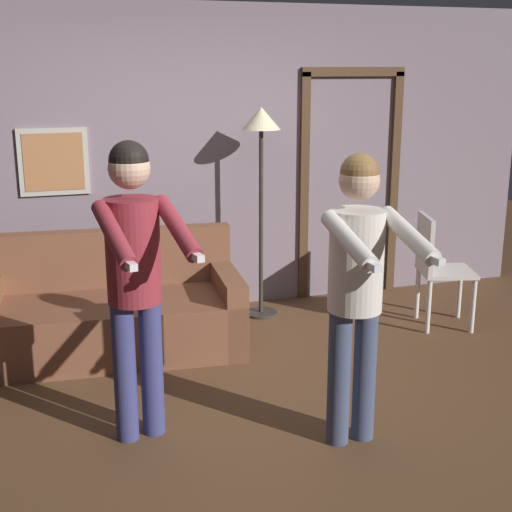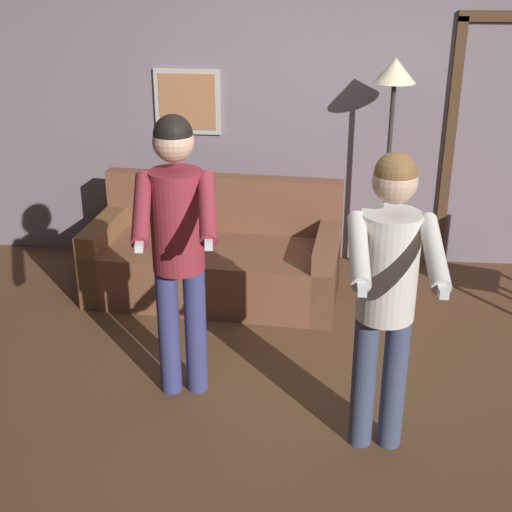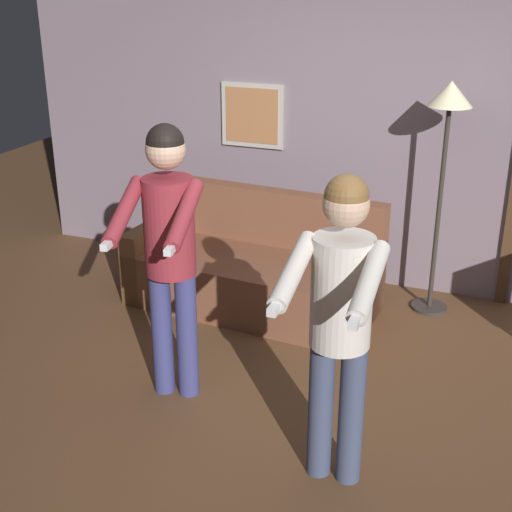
{
  "view_description": "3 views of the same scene",
  "coord_description": "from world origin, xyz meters",
  "px_view_note": "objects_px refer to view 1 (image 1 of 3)",
  "views": [
    {
      "loc": [
        -1.31,
        -3.93,
        2.09
      ],
      "look_at": [
        -0.21,
        -0.47,
        1.12
      ],
      "focal_mm": 50.0,
      "sensor_mm": 36.0,
      "label": 1
    },
    {
      "loc": [
        -0.02,
        -3.82,
        2.53
      ],
      "look_at": [
        -0.35,
        -0.37,
        1.02
      ],
      "focal_mm": 50.0,
      "sensor_mm": 36.0,
      "label": 2
    },
    {
      "loc": [
        1.07,
        -3.57,
        2.52
      ],
      "look_at": [
        -0.24,
        -0.21,
        1.04
      ],
      "focal_mm": 50.0,
      "sensor_mm": 36.0,
      "label": 3
    }
  ],
  "objects_px": {
    "torchiere_lamp": "(261,146)",
    "person_standing_left": "(135,265)",
    "person_standing_right": "(357,275)",
    "dining_chair_distant": "(436,264)",
    "couch": "(112,316)"
  },
  "relations": [
    {
      "from": "torchiere_lamp",
      "to": "dining_chair_distant",
      "type": "xyz_separation_m",
      "value": [
        1.28,
        -0.69,
        -0.93
      ]
    },
    {
      "from": "torchiere_lamp",
      "to": "person_standing_left",
      "type": "xyz_separation_m",
      "value": [
        -1.31,
        -1.8,
        -0.42
      ]
    },
    {
      "from": "couch",
      "to": "person_standing_left",
      "type": "height_order",
      "value": "person_standing_left"
    },
    {
      "from": "couch",
      "to": "dining_chair_distant",
      "type": "distance_m",
      "value": 2.62
    },
    {
      "from": "person_standing_right",
      "to": "dining_chair_distant",
      "type": "xyz_separation_m",
      "value": [
        1.45,
        1.53,
        -0.47
      ]
    },
    {
      "from": "couch",
      "to": "dining_chair_distant",
      "type": "xyz_separation_m",
      "value": [
        2.59,
        -0.25,
        0.25
      ]
    },
    {
      "from": "torchiere_lamp",
      "to": "couch",
      "type": "bearing_deg",
      "value": -161.68
    },
    {
      "from": "torchiere_lamp",
      "to": "dining_chair_distant",
      "type": "distance_m",
      "value": 1.73
    },
    {
      "from": "torchiere_lamp",
      "to": "person_standing_left",
      "type": "relative_size",
      "value": 1.03
    },
    {
      "from": "torchiere_lamp",
      "to": "person_standing_right",
      "type": "relative_size",
      "value": 1.07
    },
    {
      "from": "person_standing_left",
      "to": "dining_chair_distant",
      "type": "distance_m",
      "value": 2.87
    },
    {
      "from": "torchiere_lamp",
      "to": "dining_chair_distant",
      "type": "height_order",
      "value": "torchiere_lamp"
    },
    {
      "from": "couch",
      "to": "person_standing_right",
      "type": "xyz_separation_m",
      "value": [
        1.14,
        -1.78,
        0.72
      ]
    },
    {
      "from": "couch",
      "to": "person_standing_left",
      "type": "xyz_separation_m",
      "value": [
        0.0,
        -1.36,
        0.76
      ]
    },
    {
      "from": "couch",
      "to": "torchiere_lamp",
      "type": "relative_size",
      "value": 1.11
    }
  ]
}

